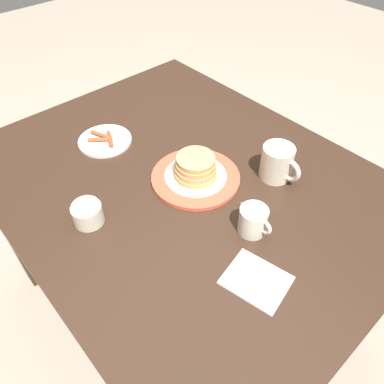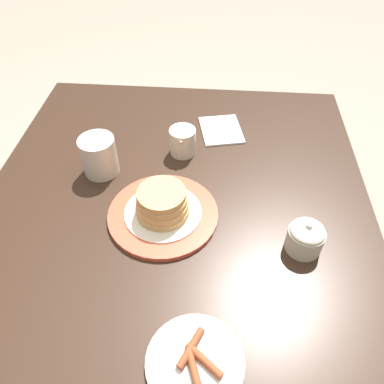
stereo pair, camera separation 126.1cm
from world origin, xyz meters
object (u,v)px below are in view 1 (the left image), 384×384
at_px(creamer_pitcher, 253,219).
at_px(napkin, 256,280).
at_px(pancake_plate, 196,172).
at_px(coffee_mug, 278,163).
at_px(sugar_bowl, 87,212).
at_px(side_plate_bacon, 105,140).

relative_size(creamer_pitcher, napkin, 0.66).
bearing_deg(pancake_plate, coffee_mug, 50.96).
height_order(pancake_plate, coffee_mug, coffee_mug).
distance_m(pancake_plate, napkin, 0.38).
relative_size(coffee_mug, sugar_bowl, 1.59).
relative_size(creamer_pitcher, sugar_bowl, 1.33).
bearing_deg(sugar_bowl, pancake_plate, 78.30).
relative_size(pancake_plate, napkin, 1.61).
relative_size(side_plate_bacon, coffee_mug, 1.35).
height_order(coffee_mug, creamer_pitcher, coffee_mug).
height_order(sugar_bowl, napkin, sugar_bowl).
height_order(coffee_mug, sugar_bowl, coffee_mug).
bearing_deg(coffee_mug, sugar_bowl, -113.17).
relative_size(side_plate_bacon, napkin, 1.07).
bearing_deg(sugar_bowl, coffee_mug, 66.83).
height_order(side_plate_bacon, sugar_bowl, sugar_bowl).
bearing_deg(napkin, pancake_plate, 159.73).
xyz_separation_m(sugar_bowl, napkin, (0.42, 0.19, -0.03)).
bearing_deg(creamer_pitcher, napkin, -44.41).
bearing_deg(side_plate_bacon, pancake_plate, 16.93).
height_order(side_plate_bacon, coffee_mug, coffee_mug).
bearing_deg(creamer_pitcher, pancake_plate, 174.81).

